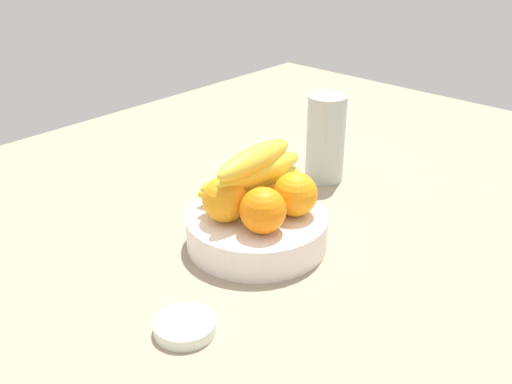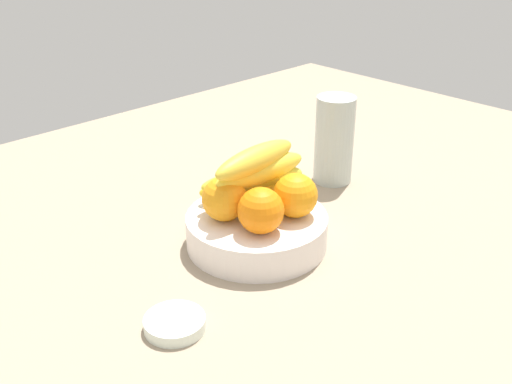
% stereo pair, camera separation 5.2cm
% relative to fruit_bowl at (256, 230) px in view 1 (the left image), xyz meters
% --- Properties ---
extents(ground_plane, '(1.80, 1.40, 0.03)m').
position_rel_fruit_bowl_xyz_m(ground_plane, '(0.02, -0.00, -0.04)').
color(ground_plane, gray).
extents(fruit_bowl, '(0.22, 0.22, 0.05)m').
position_rel_fruit_bowl_xyz_m(fruit_bowl, '(0.00, 0.00, 0.00)').
color(fruit_bowl, white).
rests_on(fruit_bowl, ground_plane).
extents(orange_front_left, '(0.07, 0.07, 0.07)m').
position_rel_fruit_bowl_xyz_m(orange_front_left, '(-0.03, -0.04, 0.06)').
color(orange_front_left, orange).
rests_on(orange_front_left, fruit_bowl).
extents(orange_front_right, '(0.07, 0.07, 0.07)m').
position_rel_fruit_bowl_xyz_m(orange_front_right, '(0.04, -0.04, 0.06)').
color(orange_front_right, orange).
rests_on(orange_front_right, fruit_bowl).
extents(orange_center, '(0.07, 0.07, 0.07)m').
position_rel_fruit_bowl_xyz_m(orange_center, '(0.04, 0.04, 0.06)').
color(orange_center, orange).
rests_on(orange_center, fruit_bowl).
extents(orange_back_left, '(0.07, 0.07, 0.07)m').
position_rel_fruit_bowl_xyz_m(orange_back_left, '(-0.04, 0.02, 0.06)').
color(orange_back_left, orange).
rests_on(orange_back_left, fruit_bowl).
extents(banana_bunch, '(0.18, 0.14, 0.11)m').
position_rel_fruit_bowl_xyz_m(banana_bunch, '(0.02, 0.02, 0.08)').
color(banana_bunch, yellow).
rests_on(banana_bunch, fruit_bowl).
extents(thermos_tumbler, '(0.07, 0.07, 0.17)m').
position_rel_fruit_bowl_xyz_m(thermos_tumbler, '(0.27, 0.07, 0.06)').
color(thermos_tumbler, '#B3BFB9').
rests_on(thermos_tumbler, ground_plane).
extents(jar_lid, '(0.08, 0.08, 0.02)m').
position_rel_fruit_bowl_xyz_m(jar_lid, '(-0.22, -0.08, -0.02)').
color(jar_lid, white).
rests_on(jar_lid, ground_plane).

